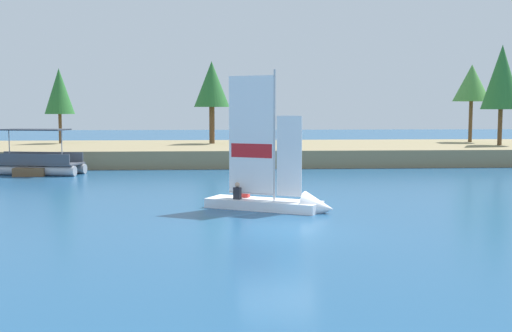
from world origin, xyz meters
TOP-DOWN VIEW (x-y plane):
  - ground_plane at (0.00, 0.00)m, footprint 200.00×200.00m
  - shore_bank at (0.00, 28.25)m, footprint 80.00×14.83m
  - shoreline_tree_left at (-14.43, 31.07)m, footprint 2.34×2.34m
  - shoreline_tree_midleft at (-2.28, 30.02)m, footprint 2.81×2.81m
  - shoreline_tree_centre at (19.21, 30.83)m, footprint 3.03×3.03m
  - shoreline_tree_midright at (19.61, 26.26)m, footprint 2.95×2.95m
  - wooden_dock at (-12.92, 19.13)m, footprint 1.80×4.40m
  - sailboat at (0.63, 3.92)m, footprint 5.15×3.58m
  - pontoon_boat at (-12.85, 18.40)m, footprint 5.97×3.20m

SIDE VIEW (x-z plane):
  - ground_plane at x=0.00m, z-range 0.00..0.00m
  - wooden_dock at x=-12.92m, z-range 0.00..0.49m
  - sailboat at x=0.63m, z-range -2.51..3.37m
  - shore_bank at x=0.00m, z-range 0.00..1.19m
  - pontoon_boat at x=-12.85m, z-range -0.73..2.01m
  - shoreline_tree_left at x=-14.43m, z-range 2.35..8.33m
  - shoreline_tree_midleft at x=-2.28m, z-range 2.59..9.11m
  - shoreline_tree_centre at x=19.21m, z-range 2.85..9.27m
  - shoreline_tree_midright at x=19.61m, z-range 2.53..10.11m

